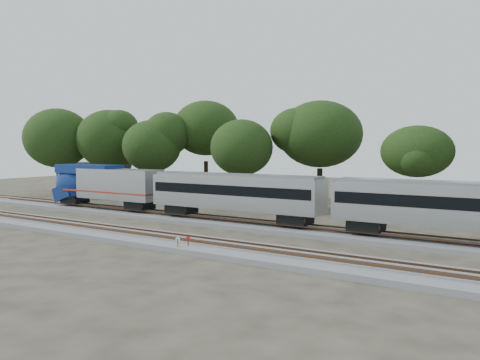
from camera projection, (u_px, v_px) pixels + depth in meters
name	position (u px, v px, depth m)	size (l,w,h in m)	color
ground	(162.00, 231.00, 42.33)	(160.00, 160.00, 0.00)	#383328
track_far	(202.00, 220.00, 47.39)	(160.00, 5.00, 0.73)	slate
track_near	(130.00, 236.00, 38.94)	(160.00, 5.00, 0.73)	slate
switch_stand_red	(188.00, 242.00, 33.93)	(0.36, 0.07, 1.12)	#512D19
switch_stand_white	(178.00, 243.00, 33.57)	(0.35, 0.13, 1.12)	#512D19
switch_lever	(160.00, 248.00, 34.49)	(0.50, 0.30, 0.30)	#512D19
brick_building	(96.00, 176.00, 82.87)	(10.49, 7.65, 4.88)	maroon
tree_0	(58.00, 138.00, 72.16)	(9.13, 9.13, 12.87)	black
tree_1	(110.00, 139.00, 70.96)	(8.92, 8.92, 12.57)	black
tree_2	(152.00, 146.00, 64.85)	(7.86, 7.86, 11.08)	black
tree_3	(206.00, 128.00, 67.50)	(10.48, 10.48, 14.78)	black
tree_4	(241.00, 148.00, 56.34)	(7.66, 7.66, 10.79)	black
tree_5	(320.00, 134.00, 57.96)	(9.33, 9.33, 13.16)	black
tree_6	(417.00, 152.00, 49.24)	(7.24, 7.24, 10.21)	black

